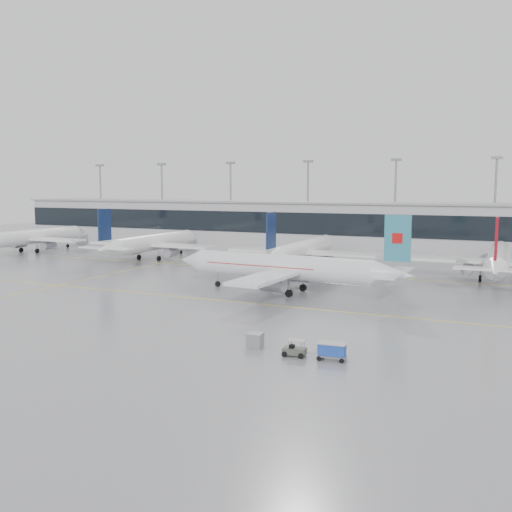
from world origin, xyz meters
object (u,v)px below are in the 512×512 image
at_px(air_canada_jet, 289,268).
at_px(baggage_tug, 294,350).
at_px(baggage_cart, 332,350).
at_px(gse_unit, 255,341).

bearing_deg(air_canada_jet, baggage_tug, 115.46).
distance_m(air_canada_jet, baggage_cart, 33.44).
relative_size(air_canada_jet, baggage_tug, 11.60).
bearing_deg(baggage_cart, air_canada_jet, 113.37).
distance_m(air_canada_jet, gse_unit, 29.83).
bearing_deg(gse_unit, baggage_tug, -17.97).
distance_m(baggage_cart, gse_unit, 8.18).
distance_m(air_canada_jet, baggage_tug, 32.22).
height_order(baggage_tug, baggage_cart, baggage_cart).
xyz_separation_m(air_canada_jet, baggage_tug, (12.10, -29.68, -3.33)).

